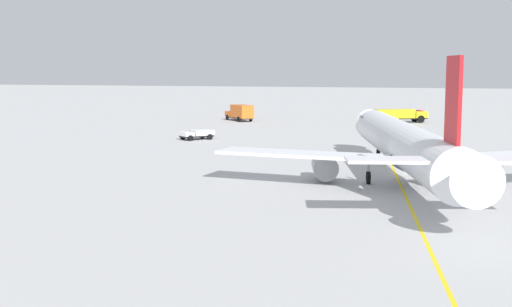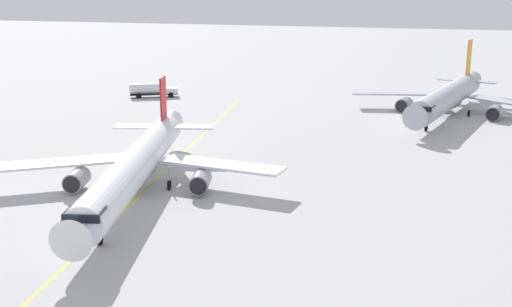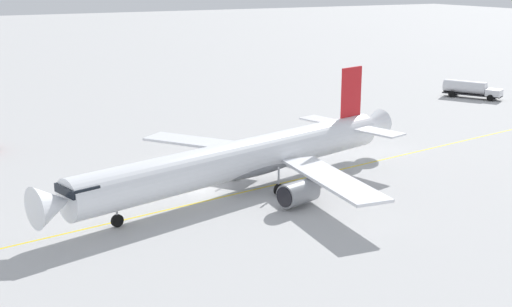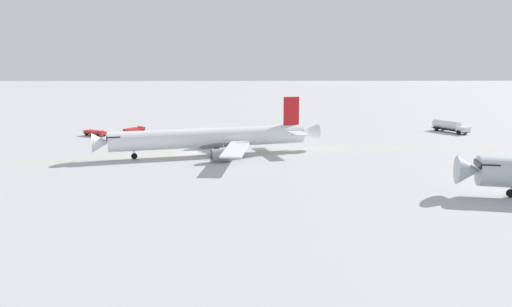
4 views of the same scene
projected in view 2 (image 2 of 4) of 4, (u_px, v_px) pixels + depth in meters
The scene contains 5 objects.
ground_plane at pixel (105, 202), 67.63m from camera, with size 600.00×600.00×0.00m, color #B2B2B2.
airliner_main at pixel (137, 166), 69.67m from camera, with size 42.71×31.99×10.73m.
airliner_secondary at pixel (448, 98), 111.54m from camera, with size 42.17×36.88×12.31m.
fuel_tanker_truck at pixel (152, 90), 130.53m from camera, with size 6.73×9.64×2.87m.
taxiway_centreline at pixel (141, 194), 70.23m from camera, with size 119.32×19.37×0.01m.
Camera 2 is at (55.91, 35.16, 22.30)m, focal length 44.48 mm.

